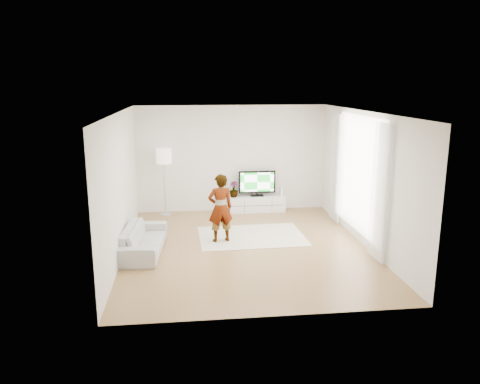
{
  "coord_description": "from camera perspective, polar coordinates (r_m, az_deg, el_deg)",
  "views": [
    {
      "loc": [
        -1.2,
        -9.2,
        3.36
      ],
      "look_at": [
        -0.08,
        0.4,
        1.1
      ],
      "focal_mm": 35.0,
      "sensor_mm": 36.0,
      "label": 1
    }
  ],
  "objects": [
    {
      "name": "window",
      "position": [
        10.36,
        14.28,
        2.14
      ],
      "size": [
        0.01,
        2.6,
        2.5
      ],
      "primitive_type": "cube",
      "color": "white",
      "rests_on": "wall_right"
    },
    {
      "name": "rug",
      "position": [
        10.54,
        1.41,
        -5.39
      ],
      "size": [
        2.38,
        1.75,
        0.01
      ],
      "primitive_type": "cube",
      "rotation": [
        0.0,
        0.0,
        0.03
      ],
      "color": "beige",
      "rests_on": "floor"
    },
    {
      "name": "sofa",
      "position": [
        9.7,
        -11.66,
        -5.67
      ],
      "size": [
        0.88,
        1.92,
        0.55
      ],
      "primitive_type": "imported",
      "rotation": [
        0.0,
        0.0,
        1.49
      ],
      "color": "#B2B2AD",
      "rests_on": "floor"
    },
    {
      "name": "ceiling",
      "position": [
        9.29,
        0.79,
        9.71
      ],
      "size": [
        6.0,
        6.0,
        0.0
      ],
      "primitive_type": "plane",
      "color": "white",
      "rests_on": "wall_back"
    },
    {
      "name": "wall_left",
      "position": [
        9.49,
        -14.38,
        0.83
      ],
      "size": [
        0.02,
        6.0,
        2.8
      ],
      "primitive_type": "cube",
      "color": "white",
      "rests_on": "floor"
    },
    {
      "name": "player",
      "position": [
        10.0,
        -2.41,
        -1.96
      ],
      "size": [
        0.6,
        0.45,
        1.48
      ],
      "primitive_type": "imported",
      "rotation": [
        0.0,
        0.0,
        3.32
      ],
      "color": "#334772",
      "rests_on": "rug"
    },
    {
      "name": "potted_plant",
      "position": [
        12.33,
        -0.76,
        0.34
      ],
      "size": [
        0.24,
        0.24,
        0.41
      ],
      "primitive_type": "imported",
      "rotation": [
        0.0,
        0.0,
        0.06
      ],
      "color": "#3F7238",
      "rests_on": "media_console"
    },
    {
      "name": "floor_lamp",
      "position": [
        12.06,
        -9.27,
        3.99
      ],
      "size": [
        0.39,
        0.39,
        1.74
      ],
      "color": "silver",
      "rests_on": "floor"
    },
    {
      "name": "wall_right",
      "position": [
        10.1,
        14.97,
        1.53
      ],
      "size": [
        0.02,
        6.0,
        2.8
      ],
      "primitive_type": "cube",
      "color": "white",
      "rests_on": "floor"
    },
    {
      "name": "floor",
      "position": [
        9.86,
        0.74,
        -6.75
      ],
      "size": [
        6.0,
        6.0,
        0.0
      ],
      "primitive_type": "plane",
      "color": "#A77C4B",
      "rests_on": "ground"
    },
    {
      "name": "media_console",
      "position": [
        12.51,
        2.09,
        -1.44
      ],
      "size": [
        1.47,
        0.42,
        0.41
      ],
      "color": "white",
      "rests_on": "floor"
    },
    {
      "name": "curtain_near",
      "position": [
        9.17,
        16.63,
        -0.05
      ],
      "size": [
        0.04,
        0.7,
        2.6
      ],
      "primitive_type": "cube",
      "color": "white",
      "rests_on": "floor"
    },
    {
      "name": "television",
      "position": [
        12.4,
        2.09,
        1.17
      ],
      "size": [
        0.98,
        0.19,
        0.68
      ],
      "color": "black",
      "rests_on": "media_console"
    },
    {
      "name": "wall_front",
      "position": [
        6.61,
        4.12,
        -4.12
      ],
      "size": [
        5.0,
        0.02,
        2.8
      ],
      "primitive_type": "cube",
      "color": "white",
      "rests_on": "floor"
    },
    {
      "name": "curtain_far",
      "position": [
        11.56,
        11.62,
        2.88
      ],
      "size": [
        0.04,
        0.7,
        2.6
      ],
      "primitive_type": "cube",
      "color": "white",
      "rests_on": "floor"
    },
    {
      "name": "game_console",
      "position": [
        12.54,
        5.01,
        0.07
      ],
      "size": [
        0.07,
        0.17,
        0.23
      ],
      "rotation": [
        0.0,
        0.0,
        0.12
      ],
      "color": "white",
      "rests_on": "media_console"
    },
    {
      "name": "wall_back",
      "position": [
        12.41,
        -1.03,
        4.08
      ],
      "size": [
        5.0,
        0.02,
        2.8
      ],
      "primitive_type": "cube",
      "color": "white",
      "rests_on": "floor"
    }
  ]
}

